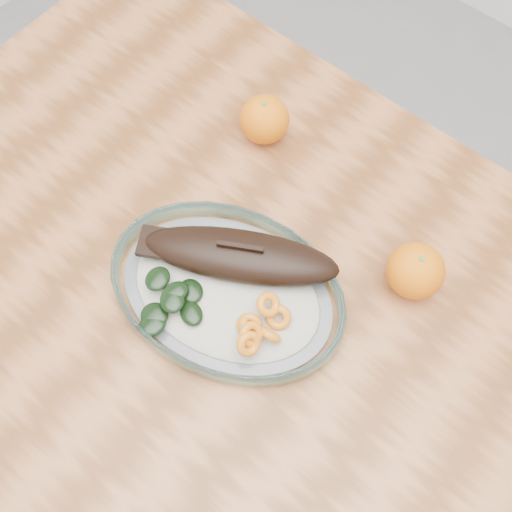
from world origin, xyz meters
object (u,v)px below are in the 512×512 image
Objects in this scene: orange_left at (264,119)px; plated_meal at (227,287)px; orange_right at (415,271)px; dining_table at (250,331)px.

plated_meal is at bearing -61.50° from orange_left.
orange_right reaches higher than orange_left.
plated_meal reaches higher than orange_left.
plated_meal is (-0.03, -0.00, 0.12)m from dining_table.
dining_table is 0.25m from orange_right.
dining_table is 16.42× the size of orange_left.
orange_right is at bearing 29.97° from plated_meal.
dining_table is 16.02× the size of orange_right.
dining_table is 0.12m from plated_meal.
plated_meal is 0.24m from orange_right.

